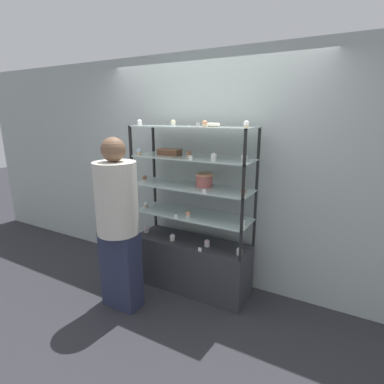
# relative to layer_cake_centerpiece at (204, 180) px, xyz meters

# --- Properties ---
(ground_plane) EXTENTS (20.00, 20.00, 0.00)m
(ground_plane) POSITION_rel_layer_cake_centerpiece_xyz_m (-0.12, -0.05, -1.27)
(ground_plane) COLOR #2D2D33
(back_wall) EXTENTS (8.00, 0.05, 2.60)m
(back_wall) POSITION_rel_layer_cake_centerpiece_xyz_m (-0.12, 0.31, 0.03)
(back_wall) COLOR #A8B2AD
(back_wall) RESTS_ON ground_plane
(display_base) EXTENTS (1.30, 0.43, 0.58)m
(display_base) POSITION_rel_layer_cake_centerpiece_xyz_m (-0.12, -0.05, -0.98)
(display_base) COLOR #333338
(display_base) RESTS_ON ground_plane
(display_riser_lower) EXTENTS (1.30, 0.43, 0.31)m
(display_riser_lower) POSITION_rel_layer_cake_centerpiece_xyz_m (-0.12, -0.05, -0.40)
(display_riser_lower) COLOR black
(display_riser_lower) RESTS_ON display_base
(display_riser_middle) EXTENTS (1.30, 0.43, 0.31)m
(display_riser_middle) POSITION_rel_layer_cake_centerpiece_xyz_m (-0.12, -0.05, -0.09)
(display_riser_middle) COLOR black
(display_riser_middle) RESTS_ON display_riser_lower
(display_riser_upper) EXTENTS (1.30, 0.43, 0.31)m
(display_riser_upper) POSITION_rel_layer_cake_centerpiece_xyz_m (-0.12, -0.05, 0.22)
(display_riser_upper) COLOR black
(display_riser_upper) RESTS_ON display_riser_middle
(display_riser_top) EXTENTS (1.30, 0.43, 0.31)m
(display_riser_top) POSITION_rel_layer_cake_centerpiece_xyz_m (-0.12, -0.05, 0.53)
(display_riser_top) COLOR black
(display_riser_top) RESTS_ON display_riser_upper
(layer_cake_centerpiece) EXTENTS (0.18, 0.18, 0.14)m
(layer_cake_centerpiece) POSITION_rel_layer_cake_centerpiece_xyz_m (0.00, 0.00, 0.00)
(layer_cake_centerpiece) COLOR #C66660
(layer_cake_centerpiece) RESTS_ON display_riser_middle
(sheet_cake_frosted) EXTENTS (0.25, 0.13, 0.07)m
(sheet_cake_frosted) POSITION_rel_layer_cake_centerpiece_xyz_m (-0.41, -0.04, 0.27)
(sheet_cake_frosted) COLOR brown
(sheet_cake_frosted) RESTS_ON display_riser_upper
(cupcake_0) EXTENTS (0.06, 0.06, 0.08)m
(cupcake_0) POSITION_rel_layer_cake_centerpiece_xyz_m (-0.71, -0.10, -0.66)
(cupcake_0) COLOR beige
(cupcake_0) RESTS_ON display_base
(cupcake_1) EXTENTS (0.06, 0.06, 0.08)m
(cupcake_1) POSITION_rel_layer_cake_centerpiece_xyz_m (-0.32, -0.15, -0.66)
(cupcake_1) COLOR beige
(cupcake_1) RESTS_ON display_base
(cupcake_2) EXTENTS (0.06, 0.06, 0.08)m
(cupcake_2) POSITION_rel_layer_cake_centerpiece_xyz_m (0.09, -0.10, -0.66)
(cupcake_2) COLOR white
(cupcake_2) RESTS_ON display_base
(cupcake_3) EXTENTS (0.06, 0.06, 0.08)m
(cupcake_3) POSITION_rel_layer_cake_centerpiece_xyz_m (0.46, -0.11, -0.66)
(cupcake_3) COLOR white
(cupcake_3) RESTS_ON display_base
(price_tag_0) EXTENTS (0.04, 0.00, 0.04)m
(price_tag_0) POSITION_rel_layer_cake_centerpiece_xyz_m (0.08, -0.24, -0.67)
(price_tag_0) COLOR white
(price_tag_0) RESTS_ON display_base
(cupcake_4) EXTENTS (0.05, 0.05, 0.07)m
(cupcake_4) POSITION_rel_layer_cake_centerpiece_xyz_m (-0.71, -0.09, -0.35)
(cupcake_4) COLOR #CCB28C
(cupcake_4) RESTS_ON display_riser_lower
(cupcake_5) EXTENTS (0.05, 0.05, 0.07)m
(cupcake_5) POSITION_rel_layer_cake_centerpiece_xyz_m (-0.11, -0.15, -0.35)
(cupcake_5) COLOR white
(cupcake_5) RESTS_ON display_riser_lower
(cupcake_6) EXTENTS (0.05, 0.05, 0.07)m
(cupcake_6) POSITION_rel_layer_cake_centerpiece_xyz_m (0.48, -0.12, -0.35)
(cupcake_6) COLOR beige
(cupcake_6) RESTS_ON display_riser_lower
(price_tag_1) EXTENTS (0.04, 0.00, 0.04)m
(price_tag_1) POSITION_rel_layer_cake_centerpiece_xyz_m (-0.20, -0.24, -0.36)
(price_tag_1) COLOR white
(price_tag_1) RESTS_ON display_riser_lower
(cupcake_7) EXTENTS (0.06, 0.06, 0.07)m
(cupcake_7) POSITION_rel_layer_cake_centerpiece_xyz_m (-0.71, -0.10, -0.04)
(cupcake_7) COLOR beige
(cupcake_7) RESTS_ON display_riser_middle
(cupcake_8) EXTENTS (0.06, 0.06, 0.07)m
(cupcake_8) POSITION_rel_layer_cake_centerpiece_xyz_m (0.48, -0.13, -0.04)
(cupcake_8) COLOR #CCB28C
(cupcake_8) RESTS_ON display_riser_middle
(price_tag_2) EXTENTS (0.04, 0.00, 0.04)m
(price_tag_2) POSITION_rel_layer_cake_centerpiece_xyz_m (0.12, -0.24, -0.05)
(price_tag_2) COLOR white
(price_tag_2) RESTS_ON display_riser_middle
(cupcake_9) EXTENTS (0.06, 0.06, 0.07)m
(cupcake_9) POSITION_rel_layer_cake_centerpiece_xyz_m (-0.72, -0.17, 0.28)
(cupcake_9) COLOR #CCB28C
(cupcake_9) RESTS_ON display_riser_upper
(cupcake_10) EXTENTS (0.06, 0.06, 0.07)m
(cupcake_10) POSITION_rel_layer_cake_centerpiece_xyz_m (-0.12, -0.11, 0.28)
(cupcake_10) COLOR #CCB28C
(cupcake_10) RESTS_ON display_riser_upper
(cupcake_11) EXTENTS (0.06, 0.06, 0.07)m
(cupcake_11) POSITION_rel_layer_cake_centerpiece_xyz_m (0.18, -0.15, 0.28)
(cupcake_11) COLOR white
(cupcake_11) RESTS_ON display_riser_upper
(cupcake_12) EXTENTS (0.06, 0.06, 0.07)m
(cupcake_12) POSITION_rel_layer_cake_centerpiece_xyz_m (0.46, -0.09, 0.28)
(cupcake_12) COLOR beige
(cupcake_12) RESTS_ON display_riser_upper
(price_tag_3) EXTENTS (0.04, 0.00, 0.04)m
(price_tag_3) POSITION_rel_layer_cake_centerpiece_xyz_m (-0.03, -0.24, 0.26)
(price_tag_3) COLOR white
(price_tag_3) RESTS_ON display_riser_upper
(cupcake_13) EXTENTS (0.05, 0.05, 0.06)m
(cupcake_13) POSITION_rel_layer_cake_centerpiece_xyz_m (-0.73, -0.12, 0.58)
(cupcake_13) COLOR white
(cupcake_13) RESTS_ON display_riser_top
(cupcake_14) EXTENTS (0.05, 0.05, 0.06)m
(cupcake_14) POSITION_rel_layer_cake_centerpiece_xyz_m (-0.31, -0.10, 0.58)
(cupcake_14) COLOR white
(cupcake_14) RESTS_ON display_riser_top
(cupcake_15) EXTENTS (0.05, 0.05, 0.06)m
(cupcake_15) POSITION_rel_layer_cake_centerpiece_xyz_m (0.08, -0.17, 0.58)
(cupcake_15) COLOR #CCB28C
(cupcake_15) RESTS_ON display_riser_top
(cupcake_16) EXTENTS (0.05, 0.05, 0.06)m
(cupcake_16) POSITION_rel_layer_cake_centerpiece_xyz_m (0.47, -0.11, 0.58)
(cupcake_16) COLOR #CCB28C
(cupcake_16) RESTS_ON display_riser_top
(price_tag_4) EXTENTS (0.04, 0.00, 0.04)m
(price_tag_4) POSITION_rel_layer_cake_centerpiece_xyz_m (0.05, -0.24, 0.57)
(price_tag_4) COLOR white
(price_tag_4) RESTS_ON display_riser_top
(donut_glazed) EXTENTS (0.14, 0.14, 0.04)m
(donut_glazed) POSITION_rel_layer_cake_centerpiece_xyz_m (0.11, -0.04, 0.57)
(donut_glazed) COLOR #EFE5CC
(donut_glazed) RESTS_ON display_riser_top
(customer_figure) EXTENTS (0.41, 0.41, 1.74)m
(customer_figure) POSITION_rel_layer_cake_centerpiece_xyz_m (-0.59, -0.69, -0.34)
(customer_figure) COLOR #282D47
(customer_figure) RESTS_ON ground_plane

